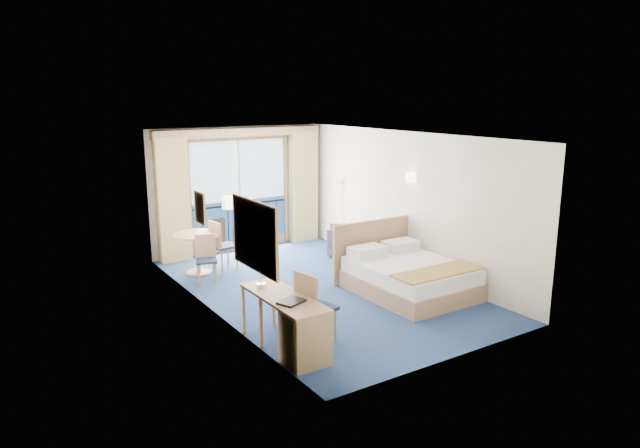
% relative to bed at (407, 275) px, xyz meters
% --- Properties ---
extents(floor, '(6.50, 6.50, 0.00)m').
position_rel_bed_xyz_m(floor, '(-1.17, 0.99, -0.31)').
color(floor, navy).
rests_on(floor, ground).
extents(room_walls, '(4.04, 6.54, 2.72)m').
position_rel_bed_xyz_m(room_walls, '(-1.17, 0.99, 1.47)').
color(room_walls, beige).
rests_on(room_walls, ground).
extents(balcony_door, '(2.36, 0.03, 2.52)m').
position_rel_bed_xyz_m(balcony_door, '(-1.18, 4.21, 0.83)').
color(balcony_door, navy).
rests_on(balcony_door, room_walls).
extents(curtain_left, '(0.65, 0.22, 2.55)m').
position_rel_bed_xyz_m(curtain_left, '(-2.72, 4.06, 0.96)').
color(curtain_left, tan).
rests_on(curtain_left, room_walls).
extents(curtain_right, '(0.65, 0.22, 2.55)m').
position_rel_bed_xyz_m(curtain_right, '(0.38, 4.06, 0.96)').
color(curtain_right, tan).
rests_on(curtain_right, room_walls).
extents(pelmet, '(3.80, 0.25, 0.18)m').
position_rel_bed_xyz_m(pelmet, '(-1.17, 4.09, 2.27)').
color(pelmet, tan).
rests_on(pelmet, room_walls).
extents(mirror, '(0.05, 1.25, 0.95)m').
position_rel_bed_xyz_m(mirror, '(-3.14, -0.51, 1.24)').
color(mirror, tan).
rests_on(mirror, room_walls).
extents(wall_print, '(0.04, 0.42, 0.52)m').
position_rel_bed_xyz_m(wall_print, '(-3.14, 1.44, 1.29)').
color(wall_print, tan).
rests_on(wall_print, room_walls).
extents(sconce_left, '(0.18, 0.18, 0.18)m').
position_rel_bed_xyz_m(sconce_left, '(-3.11, 0.39, 1.54)').
color(sconce_left, '#FFE5B2').
rests_on(sconce_left, room_walls).
extents(sconce_right, '(0.18, 0.18, 0.18)m').
position_rel_bed_xyz_m(sconce_right, '(0.77, 0.84, 1.54)').
color(sconce_right, '#FFE5B2').
rests_on(sconce_right, room_walls).
extents(bed, '(1.76, 2.10, 1.11)m').
position_rel_bed_xyz_m(bed, '(0.00, 0.00, 0.00)').
color(bed, tan).
rests_on(bed, ground).
extents(nightstand, '(0.38, 0.36, 0.49)m').
position_rel_bed_xyz_m(nightstand, '(0.62, 1.35, -0.06)').
color(nightstand, tan).
rests_on(nightstand, ground).
extents(phone, '(0.21, 0.18, 0.08)m').
position_rel_bed_xyz_m(phone, '(0.58, 1.33, 0.22)').
color(phone, white).
rests_on(phone, nightstand).
extents(armchair, '(0.97, 0.97, 0.64)m').
position_rel_bed_xyz_m(armchair, '(0.45, 2.54, 0.01)').
color(armchair, '#4E545F').
rests_on(armchair, ground).
extents(floor_lamp, '(0.21, 0.21, 1.49)m').
position_rel_bed_xyz_m(floor_lamp, '(0.71, 3.18, 0.82)').
color(floor_lamp, silver).
rests_on(floor_lamp, ground).
extents(desk, '(0.55, 1.60, 0.75)m').
position_rel_bed_xyz_m(desk, '(-2.89, -1.23, 0.10)').
color(desk, tan).
rests_on(desk, ground).
extents(desk_chair, '(0.53, 0.52, 1.03)m').
position_rel_bed_xyz_m(desk_chair, '(-2.49, -0.88, 0.27)').
color(desk_chair, '#1B2640').
rests_on(desk_chair, ground).
extents(folder, '(0.40, 0.35, 0.03)m').
position_rel_bed_xyz_m(folder, '(-2.93, -1.07, 0.45)').
color(folder, black).
rests_on(folder, desk).
extents(desk_lamp, '(0.13, 0.13, 0.50)m').
position_rel_bed_xyz_m(desk_lamp, '(-2.97, -0.29, 0.81)').
color(desk_lamp, silver).
rests_on(desk_lamp, desk).
extents(round_table, '(0.88, 0.88, 0.79)m').
position_rel_bed_xyz_m(round_table, '(-2.65, 3.00, 0.29)').
color(round_table, tan).
rests_on(round_table, ground).
extents(table_chair_a, '(0.49, 0.48, 0.99)m').
position_rel_bed_xyz_m(table_chair_a, '(-2.20, 2.94, 0.25)').
color(table_chair_a, '#1B2640').
rests_on(table_chair_a, ground).
extents(table_chair_b, '(0.47, 0.48, 0.87)m').
position_rel_bed_xyz_m(table_chair_b, '(-2.69, 2.46, 0.18)').
color(table_chair_b, '#1B2640').
rests_on(table_chair_b, ground).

